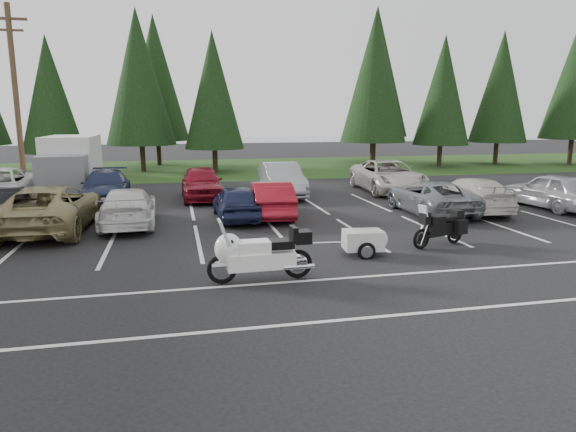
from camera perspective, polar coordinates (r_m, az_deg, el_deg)
The scene contains 29 objects.
ground at distance 15.76m, azimuth -1.73°, elevation -3.36°, with size 120.00×120.00×0.00m, color black.
grass_strip at distance 39.29m, azimuth -8.35°, elevation 5.25°, with size 80.00×16.00×0.01m, color #1C3A12.
lake_water at distance 70.44m, azimuth -7.00°, elevation 7.83°, with size 70.00×50.00×0.02m, color slate.
utility_pole at distance 27.93m, azimuth -27.96°, elevation 11.41°, with size 1.60×0.26×9.00m.
box_truck at distance 28.08m, azimuth -23.15°, elevation 5.14°, with size 2.40×5.60×2.90m, color silver, non-canonical shape.
stall_markings at distance 17.67m, azimuth -2.95°, elevation -1.77°, with size 32.00×16.00×0.01m, color silver.
conifer_3 at distance 37.21m, azimuth -24.99°, elevation 12.15°, with size 3.87×3.87×9.02m.
conifer_4 at distance 38.04m, azimuth -16.28°, elevation 14.59°, with size 4.80×4.80×11.17m.
conifer_5 at distance 36.74m, azimuth -8.31°, elevation 13.64°, with size 4.14×4.14×9.63m.
conifer_6 at distance 40.05m, azimuth 9.59°, elevation 14.93°, with size 4.93×4.93×11.48m.
conifer_7 at distance 42.08m, azimuth 16.85°, elevation 13.20°, with size 4.27×4.27×9.94m.
conifer_8 at distance 45.67m, azimuth 22.57°, elevation 13.09°, with size 4.53×4.53×10.56m.
conifer_back_b at distance 42.60m, azimuth -14.53°, elevation 14.58°, with size 4.97×4.97×11.58m.
conifer_back_c at distance 45.20m, azimuth 9.75°, elevation 15.47°, with size 5.50×5.50×12.81m.
car_near_1 at distance 20.43m, azimuth -29.28°, elevation 0.73°, with size 1.61×4.62×1.52m, color black.
car_near_2 at distance 19.48m, azimuth -24.94°, elevation 0.81°, with size 2.67×5.79×1.61m, color #8F8353.
car_near_3 at distance 19.41m, azimuth -17.38°, elevation 0.96°, with size 1.92×4.73×1.37m, color silver.
car_near_4 at distance 19.74m, azimuth -5.74°, elevation 1.56°, with size 1.61×4.00×1.36m, color #1A2041.
car_near_5 at distance 20.17m, azimuth -1.90°, elevation 1.88°, with size 1.50×4.29×1.41m, color maroon.
car_near_6 at distance 21.64m, azimuth 15.56°, elevation 2.05°, with size 2.26×4.90×1.36m, color slate.
car_near_7 at distance 22.68m, azimuth 19.66°, elevation 2.26°, with size 1.97×4.85×1.41m, color beige.
car_near_8 at distance 24.65m, azimuth 27.29°, elevation 2.50°, with size 1.83×4.55×1.55m, color #98989C.
car_far_1 at distance 25.02m, azimuth -19.58°, elevation 3.09°, with size 2.02×4.98×1.45m, color #1B2344.
car_far_2 at distance 24.80m, azimuth -9.58°, elevation 3.65°, with size 1.86×4.61×1.57m, color maroon.
car_far_3 at distance 25.41m, azimuth -0.74°, elevation 4.06°, with size 1.73×4.96×1.63m, color gray.
car_far_4 at distance 27.34m, azimuth 11.07°, elevation 4.36°, with size 2.73×5.92×1.65m, color beige.
touring_motorcycle at distance 12.31m, azimuth -3.07°, elevation -3.73°, with size 2.84×0.87×1.57m, color white, non-canonical shape.
cargo_trailer at distance 14.82m, azimuth 8.33°, elevation -2.95°, with size 1.59×0.89×0.74m, color silver, non-canonical shape.
adventure_motorcycle at distance 16.25m, azimuth 16.43°, elevation -0.90°, with size 2.25×0.78×1.37m, color black, non-canonical shape.
Camera 1 is at (-2.85, -14.99, 3.94)m, focal length 32.00 mm.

